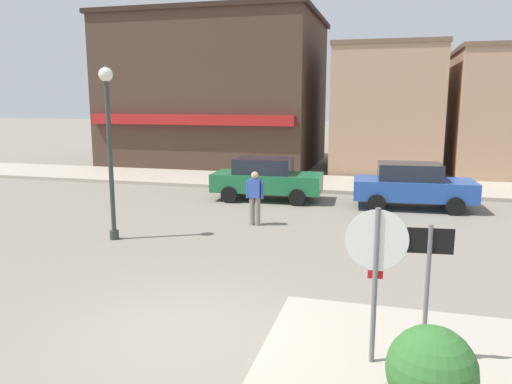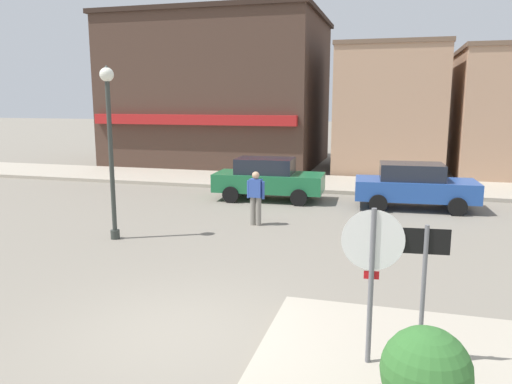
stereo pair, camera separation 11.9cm
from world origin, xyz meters
The scene contains 10 objects.
ground_plane centered at (0.00, 0.00, 0.00)m, with size 160.00×160.00×0.00m, color gray.
kerb_far centered at (0.00, 14.68, 0.07)m, with size 80.00×4.00×0.15m, color #A89E8C.
stop_sign centered at (2.99, -0.36, 1.52)m, with size 0.82×0.10×2.30m.
one_way_sign centered at (3.66, -0.27, 1.33)m, with size 0.60×0.08×2.10m.
lamp_post centered at (-3.92, 4.64, 2.96)m, with size 0.36×0.36×4.54m.
parked_car_nearest centered at (-1.28, 10.90, 0.81)m, with size 4.07×2.01×1.56m.
parked_car_second centered at (3.90, 10.75, 0.81)m, with size 4.10×2.08×1.56m.
pedestrian_crossing_near centered at (-0.68, 7.09, 0.87)m, with size 0.56×0.25×1.61m.
building_corner_shop centered at (-6.68, 21.16, 4.14)m, with size 11.67×9.46×8.28m.
building_storefront_left_near centered at (2.86, 20.08, 3.19)m, with size 5.28×6.49×6.37m.
Camera 2 is at (3.21, -6.82, 3.67)m, focal length 35.00 mm.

